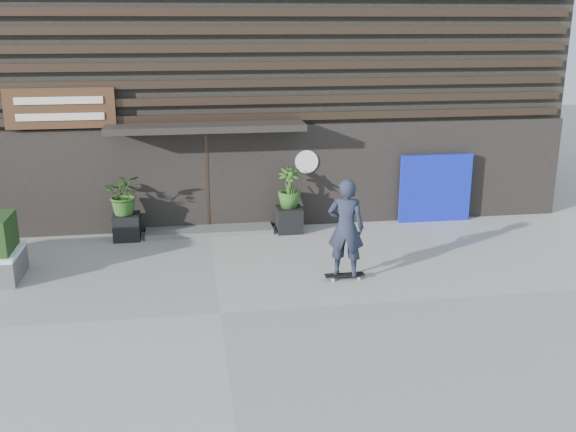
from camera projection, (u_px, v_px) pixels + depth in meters
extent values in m
plane|color=#989690|center=(220.00, 313.00, 11.34)|extent=(80.00, 80.00, 0.00)
cube|color=#535451|center=(209.00, 230.00, 15.68)|extent=(3.00, 0.80, 0.12)
cube|color=black|center=(127.00, 227.00, 15.14)|extent=(0.60, 0.60, 0.60)
imported|color=#2D591E|center=(124.00, 194.00, 14.92)|extent=(0.86, 0.75, 0.96)
cube|color=black|center=(289.00, 219.00, 15.71)|extent=(0.60, 0.60, 0.60)
imported|color=#2D591E|center=(289.00, 188.00, 15.48)|extent=(0.54, 0.54, 0.96)
cube|color=#0D18B4|center=(435.00, 188.00, 16.39)|extent=(1.82, 0.14, 1.71)
cube|color=black|center=(198.00, 51.00, 19.69)|extent=(18.00, 10.00, 8.00)
cube|color=black|center=(207.00, 179.00, 15.67)|extent=(18.00, 0.12, 2.50)
cube|color=#38281E|center=(205.00, 118.00, 15.20)|extent=(17.60, 0.08, 0.18)
cube|color=#38281E|center=(205.00, 101.00, 15.09)|extent=(17.60, 0.08, 0.18)
cube|color=#38281E|center=(204.00, 84.00, 14.98)|extent=(17.60, 0.08, 0.18)
cube|color=#38281E|center=(203.00, 66.00, 14.87)|extent=(17.60, 0.08, 0.18)
cube|color=#38281E|center=(203.00, 49.00, 14.76)|extent=(17.60, 0.08, 0.18)
cube|color=#38281E|center=(202.00, 30.00, 14.65)|extent=(17.60, 0.08, 0.18)
cube|color=#38281E|center=(201.00, 12.00, 14.53)|extent=(17.60, 0.08, 0.18)
cube|color=black|center=(206.00, 127.00, 14.88)|extent=(4.50, 1.00, 0.15)
cube|color=black|center=(207.00, 181.00, 15.85)|extent=(2.40, 0.30, 2.30)
cube|color=#38281E|center=(207.00, 183.00, 15.68)|extent=(0.06, 0.10, 2.30)
cube|color=#472B19|center=(60.00, 108.00, 14.57)|extent=(2.40, 0.10, 0.90)
cube|color=beige|center=(59.00, 101.00, 14.45)|extent=(1.90, 0.02, 0.16)
cube|color=beige|center=(60.00, 117.00, 14.55)|extent=(1.90, 0.02, 0.16)
cylinder|color=white|center=(307.00, 162.00, 15.85)|extent=(0.56, 0.03, 0.56)
cube|color=black|center=(345.00, 275.00, 12.84)|extent=(0.78, 0.20, 0.02)
cylinder|color=beige|center=(333.00, 280.00, 12.72)|extent=(0.06, 0.03, 0.06)
cylinder|color=beige|center=(331.00, 276.00, 12.91)|extent=(0.06, 0.03, 0.06)
cylinder|color=#B5B5B0|center=(359.00, 279.00, 12.80)|extent=(0.06, 0.03, 0.06)
cylinder|color=#A1A19D|center=(356.00, 275.00, 12.99)|extent=(0.06, 0.03, 0.06)
imported|color=#1B2032|center=(346.00, 228.00, 12.57)|extent=(0.82, 0.68, 1.92)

